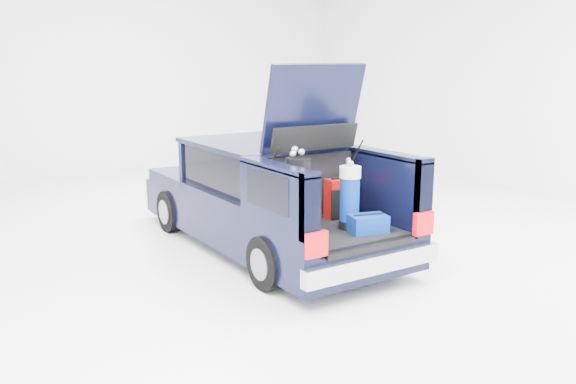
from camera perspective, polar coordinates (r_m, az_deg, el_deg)
ground at (r=8.39m, az=-1.86°, el=-5.15°), size 14.00×14.00×0.00m
car at (r=8.30m, az=-2.27°, el=-0.53°), size 1.87×4.65×2.47m
red_suitcase at (r=7.49m, az=4.76°, el=-0.63°), size 0.33×0.22×0.51m
black_golf_bag at (r=6.66m, az=0.87°, el=-0.44°), size 0.31×0.33×0.98m
blue_golf_bag at (r=7.01m, az=5.79°, el=-0.46°), size 0.30×0.30×0.82m
blue_duffel at (r=6.94m, az=7.50°, el=-2.95°), size 0.47×0.37×0.22m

